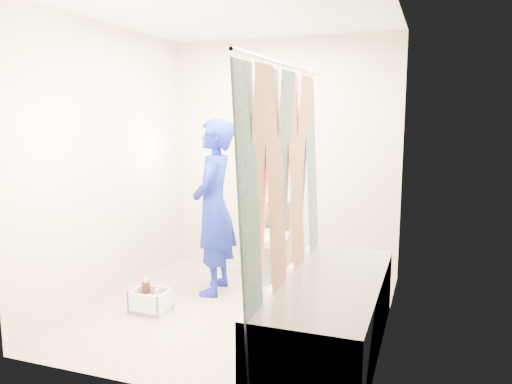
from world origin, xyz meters
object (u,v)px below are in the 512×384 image
(bathtub, at_px, (329,312))
(toilet, at_px, (267,238))
(plumber, at_px, (214,207))
(cleaning_caddy, at_px, (152,302))

(bathtub, xyz_separation_m, toilet, (-0.92, 1.39, 0.12))
(toilet, xyz_separation_m, plumber, (-0.30, -0.62, 0.41))
(plumber, bearing_deg, toilet, 145.81)
(bathtub, xyz_separation_m, cleaning_caddy, (-1.52, 0.15, -0.18))
(bathtub, height_order, toilet, toilet)
(toilet, bearing_deg, bathtub, -67.38)
(bathtub, height_order, plumber, plumber)
(bathtub, bearing_deg, toilet, 123.61)
(bathtub, relative_size, plumber, 1.10)
(bathtub, distance_m, cleaning_caddy, 1.54)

